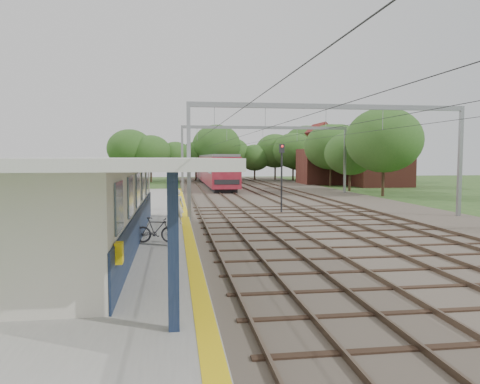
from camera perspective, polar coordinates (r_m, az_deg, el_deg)
ground at (r=14.09m, az=17.28°, el=-11.63°), size 160.00×160.00×0.00m
ballast_bed at (r=43.53m, az=5.05°, el=-0.73°), size 18.00×90.00×0.10m
platform at (r=26.52m, az=-11.55°, el=-3.72°), size 5.00×52.00×0.35m
yellow_stripe at (r=26.46m, az=-6.68°, el=-3.29°), size 0.45×52.00×0.01m
station_building at (r=19.53m, az=-16.90°, el=-1.12°), size 3.41×18.00×3.40m
canopy at (r=18.32m, az=-14.06°, el=3.60°), size 6.40×20.00×3.44m
rail_tracks at (r=43.02m, az=1.81°, el=-0.61°), size 11.80×88.00×0.15m
catenary_system at (r=38.67m, az=5.81°, el=6.74°), size 17.22×88.00×7.00m
tree_band at (r=70.03m, az=-0.12°, el=5.15°), size 31.72×30.88×8.82m
house_near at (r=64.13m, az=16.71°, el=3.33°), size 7.00×6.12×7.89m
house_far at (r=67.85m, az=10.74°, el=3.68°), size 8.00×6.12×8.66m
person at (r=24.70m, az=-7.61°, el=-1.73°), size 0.77×0.63×1.81m
bicycle at (r=19.33m, az=-10.19°, el=-4.57°), size 1.77×0.68×1.04m
train at (r=66.70m, az=-3.47°, el=2.89°), size 3.09×38.40×4.04m
signal_post at (r=31.67m, az=5.10°, el=2.85°), size 0.36×0.30×4.70m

